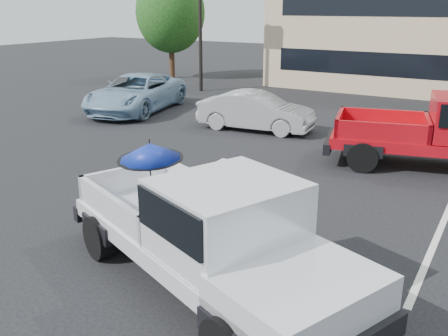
% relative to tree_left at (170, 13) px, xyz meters
% --- Properties ---
extents(ground, '(90.00, 90.00, 0.00)m').
position_rel_tree_left_xyz_m(ground, '(14.00, -17.00, -3.73)').
color(ground, black).
rests_on(ground, ground).
extents(stripe_left, '(0.12, 5.00, 0.01)m').
position_rel_tree_left_xyz_m(stripe_left, '(11.00, -15.00, -3.73)').
color(stripe_left, silver).
rests_on(stripe_left, ground).
extents(stripe_right, '(0.12, 5.00, 0.01)m').
position_rel_tree_left_xyz_m(stripe_right, '(17.00, -15.00, -3.73)').
color(stripe_right, silver).
rests_on(stripe_right, ground).
extents(tree_left, '(3.96, 3.96, 6.02)m').
position_rel_tree_left_xyz_m(tree_left, '(0.00, 0.00, 0.00)').
color(tree_left, '#332114').
rests_on(tree_left, ground).
extents(silver_pickup, '(6.01, 3.97, 2.06)m').
position_rel_tree_left_xyz_m(silver_pickup, '(14.45, -18.55, -2.68)').
color(silver_pickup, black).
rests_on(silver_pickup, ground).
extents(silver_sedan, '(4.13, 1.79, 1.32)m').
position_rel_tree_left_xyz_m(silver_sedan, '(10.19, -8.98, -3.07)').
color(silver_sedan, '#9FA2A6').
rests_on(silver_sedan, ground).
extents(blue_suv, '(3.52, 5.74, 1.48)m').
position_rel_tree_left_xyz_m(blue_suv, '(4.51, -8.60, -2.99)').
color(blue_suv, '#7EA0BC').
rests_on(blue_suv, ground).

